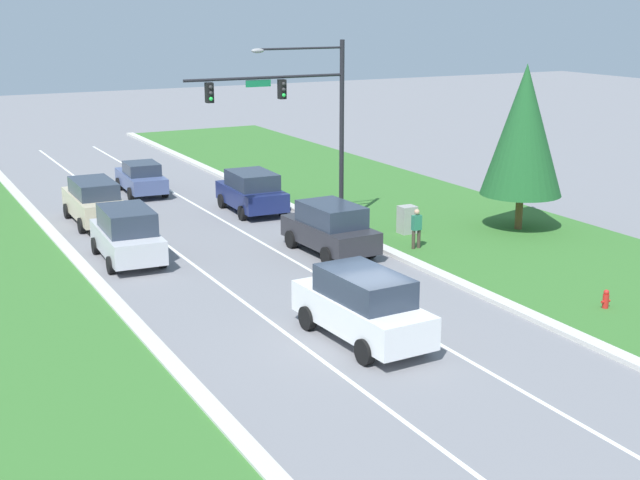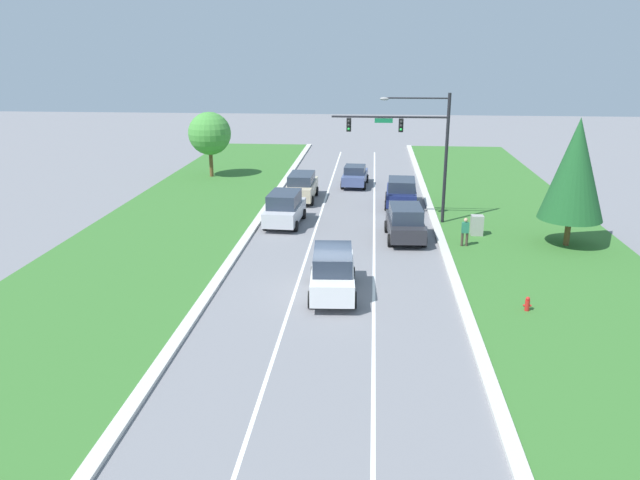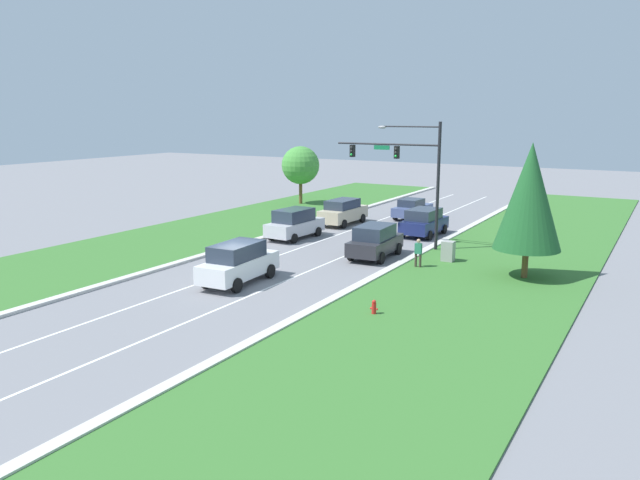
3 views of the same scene
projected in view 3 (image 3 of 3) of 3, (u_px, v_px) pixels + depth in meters
The scene contains 19 objects.
ground_plane at pixel (238, 284), 32.01m from camera, with size 160.00×160.00×0.00m, color slate.
curb_strip_right at pixel (334, 298), 29.24m from camera, with size 0.50×90.00×0.15m.
curb_strip_left at pixel (157, 269), 34.76m from camera, with size 0.50×90.00×0.15m.
grass_verge_right at pixel (442, 317), 26.68m from camera, with size 10.00×90.00×0.08m.
grass_verge_left at pixel (92, 259), 37.33m from camera, with size 10.00×90.00×0.08m.
lane_stripe_inner_left at pixel (210, 279), 32.89m from camera, with size 0.14×81.00×0.01m.
lane_stripe_inner_right at pixel (267, 289), 31.13m from camera, with size 0.14×81.00×0.01m.
traffic_signal_mast at pixel (409, 165), 39.71m from camera, with size 7.18×0.41×8.10m.
white_suv at pixel (238, 262), 31.98m from camera, with size 2.29×5.16×2.12m.
silver_suv at pixel (295, 223), 43.51m from camera, with size 2.34×4.86×2.08m.
navy_suv at pixel (424, 222), 44.48m from camera, with size 2.35×4.58×1.94m.
slate_blue_sedan at pixel (412, 209), 51.67m from camera, with size 2.16×4.60×1.68m.
champagne_suv at pixel (343, 212), 48.97m from camera, with size 2.13×5.05×1.99m.
charcoal_suv at pixel (375, 241), 37.68m from camera, with size 2.33×4.70×2.01m.
utility_cabinet at pixel (448, 252), 36.54m from camera, with size 0.70×0.60×1.26m.
pedestrian at pixel (418, 252), 35.08m from camera, with size 0.40×0.23×1.69m.
fire_hydrant at pixel (374, 308), 26.96m from camera, with size 0.34×0.20×0.70m.
conifer_near_right_tree at pixel (529, 197), 32.13m from camera, with size 3.47×3.47×7.18m.
oak_near_left_tree at pixel (300, 165), 59.25m from camera, with size 3.60×3.60×5.55m.
Camera 3 is at (19.09, -24.69, 8.60)m, focal length 35.00 mm.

